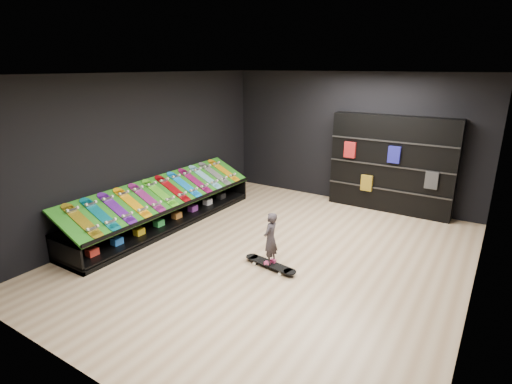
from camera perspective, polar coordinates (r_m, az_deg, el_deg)
The scene contains 23 objects.
floor at distance 6.98m, azimuth 2.61°, elevation -8.94°, with size 6.00×7.00×0.01m, color #C9AE88.
ceiling at distance 6.25m, azimuth 3.01°, elevation 16.49°, with size 6.00×7.00×0.01m, color white.
wall_back at distance 9.59m, azimuth 13.33°, elevation 7.43°, with size 6.00×0.02×3.00m, color black.
wall_front at distance 3.98m, azimuth -23.35°, elevation -7.97°, with size 6.00×0.02×3.00m, color black.
wall_left at distance 8.31m, azimuth -15.55°, elevation 5.74°, with size 0.02×7.00×3.00m, color black.
wall_right at distance 5.67m, azimuth 30.14°, elevation -1.46°, with size 0.02×7.00×3.00m, color black.
display_rack at distance 8.33m, azimuth -12.75°, elevation -2.97°, with size 0.90×4.50×0.50m, color black, non-canonical shape.
turf_ramp at distance 8.15m, azimuth -12.72°, elevation -0.01°, with size 1.00×4.50×0.04m, color #1A6610.
back_shelving at distance 9.22m, azimuth 18.77°, elevation 3.76°, with size 2.64×0.31×2.12m, color black.
floor_skateboard at distance 6.53m, azimuth 2.04°, elevation -10.44°, with size 0.98×0.22×0.09m, color black, non-canonical shape.
child at distance 6.39m, azimuth 2.06°, elevation -8.07°, with size 0.20×0.14×0.52m, color black.
display_board_0 at distance 7.01m, azimuth -23.62°, elevation -3.79°, with size 0.98×0.22×0.09m, color yellow, non-canonical shape.
display_board_1 at distance 7.19m, azimuth -21.38°, elevation -2.99°, with size 0.98×0.22×0.09m, color #0C8C99, non-canonical shape.
display_board_2 at distance 7.38m, azimuth -19.25°, elevation -2.22°, with size 0.98×0.22×0.09m, color purple, non-canonical shape.
display_board_3 at distance 7.59m, azimuth -17.24°, elevation -1.50°, with size 0.98×0.22×0.09m, color yellow, non-canonical shape.
display_board_4 at distance 7.80m, azimuth -15.33°, elevation -0.81°, with size 0.98×0.22×0.09m, color #2626BF, non-canonical shape.
display_board_5 at distance 8.02m, azimuth -13.53°, elevation -0.15°, with size 0.98×0.22×0.09m, color green, non-canonical shape.
display_board_6 at distance 8.25m, azimuth -11.83°, elevation 0.47°, with size 0.98×0.22×0.09m, color red, non-canonical shape.
display_board_7 at distance 8.49m, azimuth -10.22°, elevation 1.05°, with size 0.98×0.22×0.09m, color blue, non-canonical shape.
display_board_8 at distance 8.74m, azimuth -8.70°, elevation 1.60°, with size 0.98×0.22×0.09m, color #E5198C, non-canonical shape.
display_board_9 at distance 8.99m, azimuth -7.26°, elevation 2.12°, with size 0.98×0.22×0.09m, color #0CB2E5, non-canonical shape.
display_board_10 at distance 9.25m, azimuth -5.91°, elevation 2.61°, with size 0.98×0.22×0.09m, color black, non-canonical shape.
display_board_11 at distance 9.51m, azimuth -4.62°, elevation 3.07°, with size 0.98×0.22×0.09m, color orange, non-canonical shape.
Camera 1 is at (3.08, -5.43, 3.12)m, focal length 28.00 mm.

